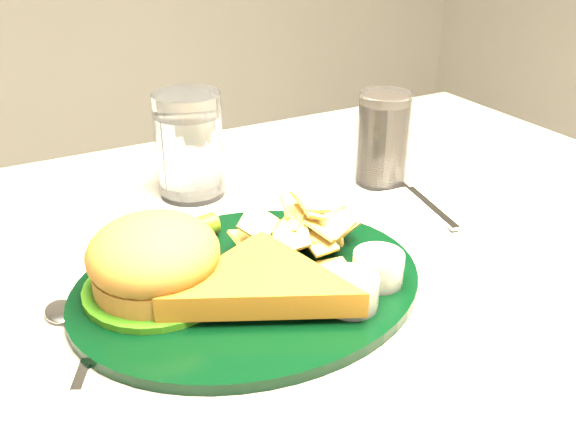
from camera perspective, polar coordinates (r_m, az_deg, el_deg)
name	(u,v)px	position (r m, az deg, el deg)	size (l,w,h in m)	color
dinner_plate	(248,254)	(0.63, -3.58, -3.43)	(0.36, 0.30, 0.08)	black
water_glass	(190,145)	(0.83, -8.74, 6.24)	(0.09, 0.09, 0.14)	silver
cola_glass	(383,139)	(0.87, 8.43, 6.79)	(0.07, 0.07, 0.13)	black
fork_napkin	(427,204)	(0.82, 12.21, 1.03)	(0.12, 0.16, 0.01)	white
spoon	(90,348)	(0.59, -17.22, -11.15)	(0.04, 0.14, 0.01)	silver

